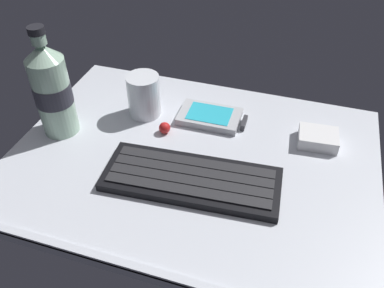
% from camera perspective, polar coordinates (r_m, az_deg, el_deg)
% --- Properties ---
extents(ground_plane, '(0.64, 0.48, 0.03)m').
position_cam_1_polar(ground_plane, '(0.71, -0.06, -2.55)').
color(ground_plane, silver).
extents(keyboard, '(0.30, 0.13, 0.02)m').
position_cam_1_polar(keyboard, '(0.66, -0.08, -5.01)').
color(keyboard, black).
rests_on(keyboard, ground_plane).
extents(handheld_device, '(0.13, 0.08, 0.02)m').
position_cam_1_polar(handheld_device, '(0.79, 2.99, 3.87)').
color(handheld_device, '#B7BABF').
rests_on(handheld_device, ground_plane).
extents(juice_cup, '(0.06, 0.06, 0.09)m').
position_cam_1_polar(juice_cup, '(0.79, -6.88, 6.69)').
color(juice_cup, silver).
rests_on(juice_cup, ground_plane).
extents(water_bottle, '(0.07, 0.07, 0.21)m').
position_cam_1_polar(water_bottle, '(0.76, -19.23, 7.53)').
color(water_bottle, '#9EC1A8').
rests_on(water_bottle, ground_plane).
extents(charger_block, '(0.07, 0.06, 0.02)m').
position_cam_1_polar(charger_block, '(0.76, 17.58, 0.78)').
color(charger_block, white).
rests_on(charger_block, ground_plane).
extents(trackball_mouse, '(0.02, 0.02, 0.02)m').
position_cam_1_polar(trackball_mouse, '(0.75, -3.94, 2.32)').
color(trackball_mouse, red).
rests_on(trackball_mouse, ground_plane).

